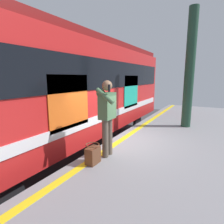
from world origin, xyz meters
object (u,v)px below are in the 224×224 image
Objects in this scene: station_column at (190,69)px; handbag at (93,155)px; train_carriage at (73,86)px; passenger at (107,112)px.

handbag is at bearing -17.33° from station_column.
handbag is 0.10× the size of station_column.
train_carriage is 3.63m from handbag.
passenger is at bearing 53.66° from train_carriage.
passenger is 4.06× the size of handbag.
station_column reaches higher than passenger.
train_carriage is 4.16m from station_column.
handbag is at bearing 46.47° from train_carriage.
station_column is at bearing 114.55° from train_carriage.
station_column reaches higher than train_carriage.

